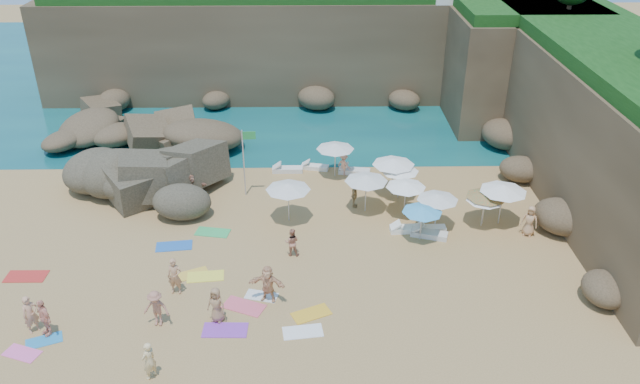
{
  "coord_description": "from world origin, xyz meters",
  "views": [
    {
      "loc": [
        1.51,
        -26.45,
        18.11
      ],
      "look_at": [
        2.0,
        3.0,
        2.0
      ],
      "focal_mm": 35.0,
      "sensor_mm": 36.0,
      "label": 1
    }
  ],
  "objects_px": {
    "rock_outcrop": "(147,203)",
    "person_stand_6": "(149,361)",
    "parasol_2": "(335,146)",
    "person_stand_4": "(530,221)",
    "parasol_1": "(400,169)",
    "person_stand_1": "(292,242)",
    "person_stand_3": "(354,195)",
    "person_stand_5": "(193,187)",
    "person_stand_0": "(31,314)",
    "person_stand_2": "(344,164)",
    "parasol_0": "(366,178)",
    "lounger_0": "(288,170)",
    "flag_pole": "(246,154)"
  },
  "relations": [
    {
      "from": "rock_outcrop",
      "to": "person_stand_2",
      "type": "height_order",
      "value": "person_stand_2"
    },
    {
      "from": "person_stand_0",
      "to": "person_stand_1",
      "type": "relative_size",
      "value": 1.18
    },
    {
      "from": "rock_outcrop",
      "to": "person_stand_1",
      "type": "bearing_deg",
      "value": -32.23
    },
    {
      "from": "parasol_0",
      "to": "person_stand_5",
      "type": "bearing_deg",
      "value": 171.44
    },
    {
      "from": "rock_outcrop",
      "to": "person_stand_3",
      "type": "height_order",
      "value": "person_stand_3"
    },
    {
      "from": "person_stand_0",
      "to": "person_stand_5",
      "type": "bearing_deg",
      "value": 22.08
    },
    {
      "from": "parasol_0",
      "to": "parasol_2",
      "type": "height_order",
      "value": "parasol_0"
    },
    {
      "from": "parasol_2",
      "to": "person_stand_1",
      "type": "height_order",
      "value": "parasol_2"
    },
    {
      "from": "rock_outcrop",
      "to": "parasol_1",
      "type": "relative_size",
      "value": 3.15
    },
    {
      "from": "flag_pole",
      "to": "lounger_0",
      "type": "distance_m",
      "value": 4.58
    },
    {
      "from": "rock_outcrop",
      "to": "person_stand_3",
      "type": "relative_size",
      "value": 4.74
    },
    {
      "from": "lounger_0",
      "to": "person_stand_6",
      "type": "xyz_separation_m",
      "value": [
        -4.82,
        -17.8,
        0.71
      ]
    },
    {
      "from": "parasol_2",
      "to": "person_stand_5",
      "type": "bearing_deg",
      "value": -160.82
    },
    {
      "from": "rock_outcrop",
      "to": "person_stand_5",
      "type": "height_order",
      "value": "person_stand_5"
    },
    {
      "from": "flag_pole",
      "to": "person_stand_5",
      "type": "xyz_separation_m",
      "value": [
        -3.11,
        -0.51,
        -1.85
      ]
    },
    {
      "from": "person_stand_0",
      "to": "person_stand_5",
      "type": "xyz_separation_m",
      "value": [
        5.03,
        11.46,
        -0.06
      ]
    },
    {
      "from": "parasol_1",
      "to": "parasol_2",
      "type": "xyz_separation_m",
      "value": [
        -3.65,
        2.93,
        0.12
      ]
    },
    {
      "from": "parasol_0",
      "to": "lounger_0",
      "type": "relative_size",
      "value": 1.26
    },
    {
      "from": "person_stand_5",
      "to": "person_stand_2",
      "type": "bearing_deg",
      "value": -6.03
    },
    {
      "from": "rock_outcrop",
      "to": "lounger_0",
      "type": "relative_size",
      "value": 3.63
    },
    {
      "from": "person_stand_6",
      "to": "person_stand_3",
      "type": "bearing_deg",
      "value": -178.23
    },
    {
      "from": "person_stand_1",
      "to": "parasol_2",
      "type": "bearing_deg",
      "value": -101.58
    },
    {
      "from": "person_stand_2",
      "to": "parasol_2",
      "type": "bearing_deg",
      "value": 55.32
    },
    {
      "from": "person_stand_5",
      "to": "person_stand_3",
      "type": "bearing_deg",
      "value": -31.2
    },
    {
      "from": "person_stand_2",
      "to": "person_stand_5",
      "type": "xyz_separation_m",
      "value": [
        -9.0,
        -3.09,
        0.12
      ]
    },
    {
      "from": "rock_outcrop",
      "to": "person_stand_6",
      "type": "relative_size",
      "value": 4.09
    },
    {
      "from": "flag_pole",
      "to": "parasol_2",
      "type": "distance_m",
      "value": 5.87
    },
    {
      "from": "person_stand_1",
      "to": "parasol_0",
      "type": "bearing_deg",
      "value": -128.72
    },
    {
      "from": "person_stand_3",
      "to": "person_stand_5",
      "type": "height_order",
      "value": "person_stand_5"
    },
    {
      "from": "flag_pole",
      "to": "parasol_1",
      "type": "xyz_separation_m",
      "value": [
        8.96,
        -0.51,
        -0.75
      ]
    },
    {
      "from": "person_stand_1",
      "to": "person_stand_3",
      "type": "bearing_deg",
      "value": -121.35
    },
    {
      "from": "person_stand_4",
      "to": "parasol_2",
      "type": "bearing_deg",
      "value": 174.07
    },
    {
      "from": "flag_pole",
      "to": "rock_outcrop",
      "type": "bearing_deg",
      "value": -171.19
    },
    {
      "from": "rock_outcrop",
      "to": "flag_pole",
      "type": "bearing_deg",
      "value": 8.81
    },
    {
      "from": "parasol_2",
      "to": "person_stand_4",
      "type": "xyz_separation_m",
      "value": [
        10.1,
        -7.1,
        -1.2
      ]
    },
    {
      "from": "lounger_0",
      "to": "person_stand_2",
      "type": "relative_size",
      "value": 1.34
    },
    {
      "from": "person_stand_2",
      "to": "person_stand_5",
      "type": "distance_m",
      "value": 9.51
    },
    {
      "from": "person_stand_2",
      "to": "person_stand_4",
      "type": "bearing_deg",
      "value": -177.87
    },
    {
      "from": "flag_pole",
      "to": "lounger_0",
      "type": "bearing_deg",
      "value": 53.14
    },
    {
      "from": "person_stand_2",
      "to": "parasol_0",
      "type": "bearing_deg",
      "value": 141.65
    },
    {
      "from": "person_stand_6",
      "to": "parasol_1",
      "type": "bearing_deg",
      "value": 176.57
    },
    {
      "from": "rock_outcrop",
      "to": "person_stand_2",
      "type": "bearing_deg",
      "value": 16.54
    },
    {
      "from": "person_stand_5",
      "to": "parasol_0",
      "type": "bearing_deg",
      "value": -33.56
    },
    {
      "from": "parasol_0",
      "to": "parasol_1",
      "type": "bearing_deg",
      "value": 35.93
    },
    {
      "from": "rock_outcrop",
      "to": "flag_pole",
      "type": "xyz_separation_m",
      "value": [
        5.88,
        0.91,
        2.69
      ]
    },
    {
      "from": "lounger_0",
      "to": "person_stand_5",
      "type": "distance_m",
      "value": 6.5
    },
    {
      "from": "parasol_1",
      "to": "person_stand_1",
      "type": "distance_m",
      "value": 8.59
    },
    {
      "from": "rock_outcrop",
      "to": "parasol_2",
      "type": "relative_size",
      "value": 2.97
    },
    {
      "from": "parasol_0",
      "to": "person_stand_3",
      "type": "height_order",
      "value": "parasol_0"
    },
    {
      "from": "rock_outcrop",
      "to": "lounger_0",
      "type": "height_order",
      "value": "rock_outcrop"
    }
  ]
}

